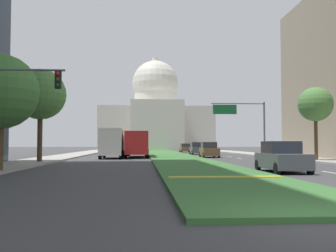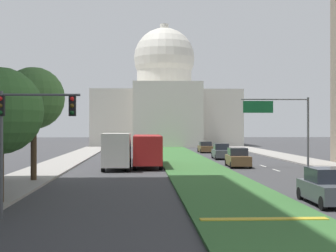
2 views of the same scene
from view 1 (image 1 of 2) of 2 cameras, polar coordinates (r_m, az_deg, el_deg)
ground_plane at (r=57.58m, az=-0.22°, el=-4.22°), size 260.00×260.00×0.00m
grass_median at (r=52.61m, az=0.13°, el=-4.30°), size 5.55×89.70×0.14m
median_curb_nose at (r=17.18m, az=8.51°, el=-7.45°), size 5.00×0.50×0.04m
lane_dashes_right at (r=51.41m, az=7.98°, el=-4.39°), size 0.16×62.50×0.01m
sidewalk_left at (r=48.40m, az=-14.99°, el=-4.35°), size 4.00×89.70×0.15m
sidewalk_right at (r=50.32m, az=15.48°, el=-4.28°), size 4.00×89.70×0.15m
capitol_building at (r=106.77m, az=-1.89°, el=1.05°), size 29.28×29.15×25.72m
traffic_light_near_left at (r=19.25m, az=-21.95°, el=4.07°), size 3.34×0.35×5.20m
overhead_guide_sign at (r=45.89m, az=11.19°, el=1.27°), size 6.37×0.20×6.50m
street_tree_left_near at (r=23.41m, az=-23.57°, el=4.65°), size 4.18×4.18×6.60m
street_tree_left_mid at (r=33.70m, az=-18.37°, el=4.43°), size 4.21×4.21×7.81m
street_tree_right_mid at (r=37.48m, az=20.99°, el=2.97°), size 3.13×3.13×6.76m
sedan_lead_stopped at (r=22.80m, az=16.49°, el=-4.52°), size 2.05×4.46×1.75m
sedan_midblock at (r=45.45m, az=6.09°, el=-3.59°), size 2.09×4.68×1.79m
sedan_distant at (r=57.52m, az=4.29°, el=-3.38°), size 1.98×4.59×1.82m
sedan_far_horizon at (r=72.54m, az=2.60°, el=-3.28°), size 1.95×4.21×1.62m
box_truck_delivery at (r=42.12m, az=-8.31°, el=-2.51°), size 2.40×6.40×3.20m
city_bus at (r=45.66m, az=-4.61°, el=-2.41°), size 2.62×11.00×2.95m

